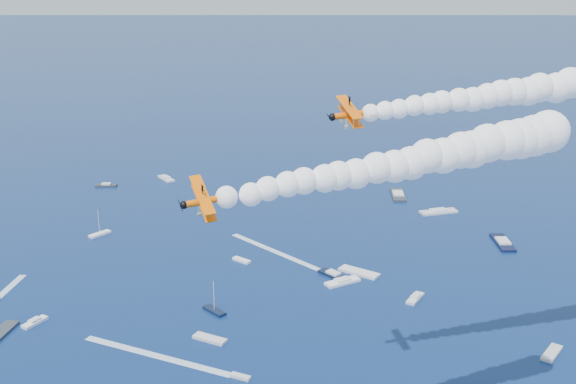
# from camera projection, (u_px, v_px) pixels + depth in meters

# --- Properties ---
(biplane_lead) EXTENTS (10.94, 12.05, 7.64)m
(biplane_lead) POSITION_uv_depth(u_px,v_px,m) (352.00, 114.00, 117.55)
(biplane_lead) COLOR #FF6105
(biplane_trail) EXTENTS (9.92, 10.55, 7.46)m
(biplane_trail) POSITION_uv_depth(u_px,v_px,m) (206.00, 201.00, 91.59)
(biplane_trail) COLOR #FF6905
(smoke_trail_lead) EXTENTS (57.93, 48.80, 10.51)m
(smoke_trail_lead) POSITION_uv_depth(u_px,v_px,m) (507.00, 93.00, 123.59)
(smoke_trail_lead) COLOR white
(smoke_trail_trail) EXTENTS (58.17, 54.21, 10.51)m
(smoke_trail_trail) POSITION_uv_depth(u_px,v_px,m) (401.00, 163.00, 100.31)
(smoke_trail_trail) COLOR white
(spectator_boats) EXTENTS (196.31, 145.19, 0.70)m
(spectator_boats) POSITION_uv_depth(u_px,v_px,m) (345.00, 265.00, 207.21)
(spectator_boats) COLOR silver
(spectator_boats) RESTS_ON ground
(boat_wakes) EXTENTS (81.53, 80.53, 0.04)m
(boat_wakes) POSITION_uv_depth(u_px,v_px,m) (147.00, 299.00, 187.75)
(boat_wakes) COLOR white
(boat_wakes) RESTS_ON ground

